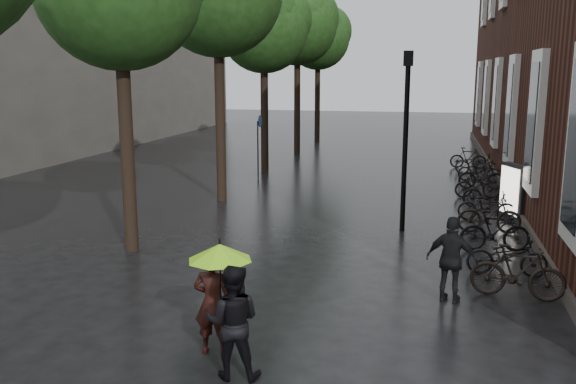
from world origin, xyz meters
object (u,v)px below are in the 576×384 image
(parked_bicycles, at_px, (485,194))
(ad_lightbox, at_px, (514,192))
(person_black, at_px, (233,322))
(person_burgundy, at_px, (213,303))
(pedestrian_walking, at_px, (452,260))
(lamp_post, at_px, (406,124))

(parked_bicycles, distance_m, ad_lightbox, 1.58)
(parked_bicycles, bearing_deg, person_black, -109.88)
(parked_bicycles, relative_size, ad_lightbox, 10.15)
(parked_bicycles, bearing_deg, person_burgundy, -113.11)
(person_black, distance_m, pedestrian_walking, 4.78)
(ad_lightbox, height_order, lamp_post, lamp_post)
(person_black, xyz_separation_m, pedestrian_walking, (3.08, 3.65, -0.00))
(person_black, distance_m, lamp_post, 9.21)
(person_burgundy, relative_size, lamp_post, 0.34)
(pedestrian_walking, relative_size, lamp_post, 0.34)
(person_burgundy, distance_m, parked_bicycles, 12.41)
(parked_bicycles, bearing_deg, lamp_post, -126.40)
(person_burgundy, relative_size, pedestrian_walking, 1.00)
(person_burgundy, xyz_separation_m, lamp_post, (2.46, 8.15, 2.09))
(ad_lightbox, bearing_deg, pedestrian_walking, -129.99)
(person_black, xyz_separation_m, lamp_post, (1.94, 8.76, 2.08))
(person_black, height_order, lamp_post, lamp_post)
(person_black, bearing_deg, lamp_post, -110.21)
(pedestrian_walking, relative_size, ad_lightbox, 0.99)
(person_black, height_order, ad_lightbox, ad_lightbox)
(person_burgundy, bearing_deg, parked_bicycles, -116.11)
(person_burgundy, xyz_separation_m, pedestrian_walking, (3.60, 3.04, 0.00))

